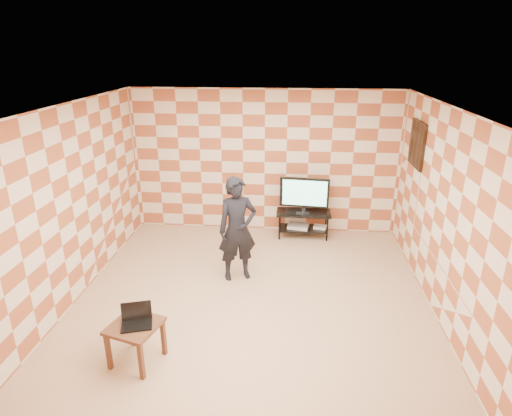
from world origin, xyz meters
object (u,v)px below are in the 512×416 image
object	(u,v)px
tv	(304,193)
person	(237,229)
tv_stand	(303,218)
side_table	(135,331)

from	to	relation	value
tv	person	xyz separation A→B (m)	(-1.04, -1.61, -0.05)
tv_stand	side_table	size ratio (longest dim) A/B	1.55
tv	tv_stand	bearing A→B (deg)	95.49
tv_stand	tv	bearing A→B (deg)	-84.51
tv_stand	person	world-z (taller)	person
tv	person	world-z (taller)	person
person	tv	bearing A→B (deg)	35.88
person	side_table	bearing A→B (deg)	-135.73
tv	side_table	distance (m)	4.13
tv	person	bearing A→B (deg)	-122.79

